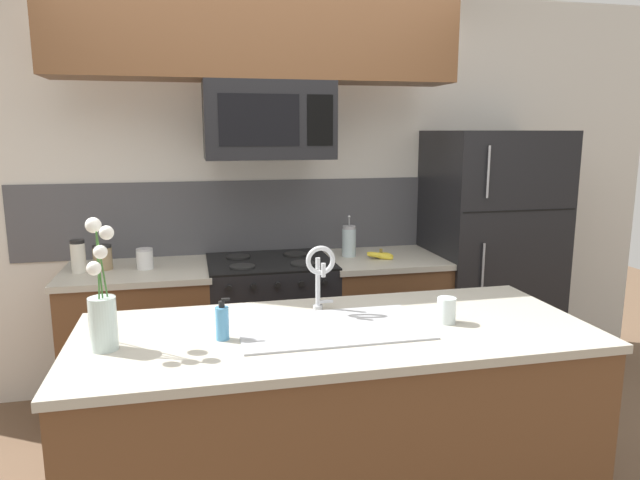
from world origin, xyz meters
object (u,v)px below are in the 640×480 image
(microwave, at_px, (268,121))
(drinking_glass, at_px, (446,310))
(storage_jar_tall, at_px, (78,256))
(sink_faucet, at_px, (320,269))
(flower_vase, at_px, (102,311))
(dish_soap_bottle, at_px, (222,323))
(storage_jar_short, at_px, (145,259))
(stove_range, at_px, (271,331))
(french_press, at_px, (349,241))
(refrigerator, at_px, (487,258))
(storage_jar_medium, at_px, (103,257))
(banana_bunch, at_px, (381,255))

(microwave, distance_m, drinking_glass, 1.61)
(storage_jar_tall, bearing_deg, sink_faucet, -40.73)
(flower_vase, bearing_deg, dish_soap_bottle, 0.36)
(microwave, relative_size, flower_vase, 1.55)
(storage_jar_tall, height_order, drinking_glass, storage_jar_tall)
(storage_jar_short, relative_size, drinking_glass, 1.11)
(storage_jar_tall, bearing_deg, drinking_glass, -37.37)
(stove_range, relative_size, microwave, 1.25)
(french_press, bearing_deg, dish_soap_bottle, -123.44)
(refrigerator, height_order, french_press, refrigerator)
(storage_jar_tall, height_order, storage_jar_medium, storage_jar_tall)
(drinking_glass, bearing_deg, storage_jar_short, 135.56)
(storage_jar_medium, xyz_separation_m, dish_soap_bottle, (0.62, -1.32, -0.00))
(storage_jar_short, xyz_separation_m, flower_vase, (-0.05, -1.28, 0.09))
(storage_jar_short, height_order, dish_soap_bottle, dish_soap_bottle)
(storage_jar_medium, bearing_deg, refrigerator, -0.41)
(microwave, bearing_deg, flower_vase, -122.19)
(banana_bunch, bearing_deg, storage_jar_medium, 176.68)
(sink_faucet, xyz_separation_m, drinking_glass, (0.49, -0.26, -0.14))
(microwave, relative_size, dish_soap_bottle, 4.51)
(stove_range, distance_m, banana_bunch, 0.85)
(banana_bunch, height_order, dish_soap_bottle, dish_soap_bottle)
(stove_range, bearing_deg, microwave, -89.84)
(sink_faucet, bearing_deg, drinking_glass, -27.82)
(microwave, height_order, storage_jar_tall, microwave)
(microwave, xyz_separation_m, sink_faucet, (0.08, -1.01, -0.66))
(storage_jar_tall, relative_size, dish_soap_bottle, 1.15)
(refrigerator, bearing_deg, flower_vase, -150.29)
(storage_jar_tall, bearing_deg, refrigerator, 0.71)
(storage_jar_tall, xyz_separation_m, french_press, (1.62, 0.07, 0.01))
(stove_range, distance_m, sink_faucet, 1.22)
(refrigerator, xyz_separation_m, sink_faucet, (-1.41, -1.05, 0.25))
(sink_faucet, xyz_separation_m, dish_soap_bottle, (-0.44, -0.25, -0.13))
(storage_jar_medium, bearing_deg, microwave, -3.42)
(stove_range, relative_size, refrigerator, 0.54)
(storage_jar_tall, height_order, flower_vase, flower_vase)
(stove_range, height_order, french_press, french_press)
(banana_bunch, bearing_deg, microwave, 176.81)
(refrigerator, bearing_deg, storage_jar_medium, 179.59)
(drinking_glass, bearing_deg, storage_jar_tall, 142.63)
(stove_range, distance_m, drinking_glass, 1.50)
(dish_soap_bottle, bearing_deg, banana_bunch, 48.96)
(refrigerator, distance_m, flower_vase, 2.64)
(storage_jar_medium, relative_size, storage_jar_short, 1.19)
(storage_jar_tall, xyz_separation_m, flower_vase, (0.31, -1.27, 0.05))
(dish_soap_bottle, xyz_separation_m, flower_vase, (-0.43, -0.00, 0.08))
(storage_jar_short, relative_size, dish_soap_bottle, 0.73)
(storage_jar_short, xyz_separation_m, dish_soap_bottle, (0.38, -1.27, 0.01))
(microwave, height_order, storage_jar_short, microwave)
(refrigerator, bearing_deg, dish_soap_bottle, -144.91)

